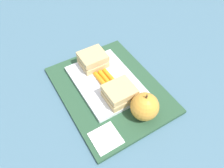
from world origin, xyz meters
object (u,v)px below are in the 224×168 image
(sandwich_half_right, at_px, (120,93))
(paper_napkin, at_px, (106,138))
(sandwich_half_left, at_px, (93,60))
(carrot_sticks_bundle, at_px, (106,79))
(food_tray, at_px, (106,81))
(apple, at_px, (145,107))

(sandwich_half_right, distance_m, paper_napkin, 0.13)
(sandwich_half_left, relative_size, carrot_sticks_bundle, 1.01)
(food_tray, relative_size, sandwich_half_right, 2.88)
(carrot_sticks_bundle, relative_size, paper_napkin, 1.14)
(food_tray, bearing_deg, sandwich_half_right, 0.00)
(sandwich_half_left, relative_size, paper_napkin, 1.14)
(apple, bearing_deg, food_tray, -168.72)
(sandwich_half_left, height_order, paper_napkin, sandwich_half_left)
(apple, bearing_deg, carrot_sticks_bundle, -168.72)
(sandwich_half_left, height_order, apple, apple)
(sandwich_half_left, bearing_deg, food_tray, 0.00)
(apple, bearing_deg, sandwich_half_right, -157.63)
(food_tray, height_order, apple, apple)
(food_tray, bearing_deg, paper_napkin, -30.01)
(carrot_sticks_bundle, height_order, paper_napkin, carrot_sticks_bundle)
(paper_napkin, bearing_deg, sandwich_half_right, 131.58)
(food_tray, bearing_deg, sandwich_half_left, 180.00)
(sandwich_half_right, relative_size, paper_napkin, 1.14)
(sandwich_half_left, relative_size, apple, 0.92)
(food_tray, relative_size, sandwich_half_left, 2.88)
(sandwich_half_right, bearing_deg, apple, 22.37)
(sandwich_half_right, bearing_deg, carrot_sticks_bundle, 179.94)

